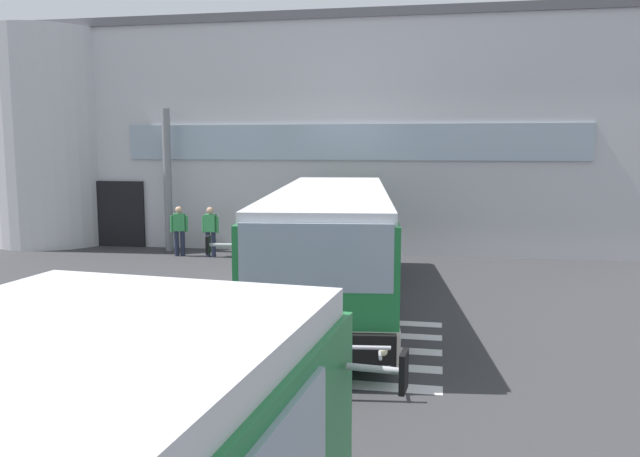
% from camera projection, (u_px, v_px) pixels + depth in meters
% --- Properties ---
extents(ground_plane, '(80.00, 90.00, 0.02)m').
position_uv_depth(ground_plane, '(275.00, 291.00, 16.27)').
color(ground_plane, '#353538').
rests_on(ground_plane, ground).
extents(bay_paint_stripes, '(4.40, 3.96, 0.01)m').
position_uv_depth(bay_paint_stripes, '(322.00, 346.00, 11.82)').
color(bay_paint_stripes, silver).
rests_on(bay_paint_stripes, ground).
extents(terminal_building, '(23.51, 13.80, 8.17)m').
position_uv_depth(terminal_building, '(327.00, 136.00, 27.19)').
color(terminal_building, '#B7B7BC').
rests_on(terminal_building, ground).
extents(entry_support_column, '(0.28, 0.28, 4.95)m').
position_uv_depth(entry_support_column, '(168.00, 180.00, 22.17)').
color(entry_support_column, slate).
rests_on(entry_support_column, ground).
extents(bus_main_foreground, '(3.85, 11.32, 2.70)m').
position_uv_depth(bus_main_foreground, '(332.00, 247.00, 14.86)').
color(bus_main_foreground, '#1E7238').
rests_on(bus_main_foreground, ground).
extents(passenger_near_column, '(0.57, 0.31, 1.68)m').
position_uv_depth(passenger_near_column, '(179.00, 228.00, 21.27)').
color(passenger_near_column, '#1E2338').
rests_on(passenger_near_column, ground).
extents(passenger_by_doorway, '(0.59, 0.38, 1.68)m').
position_uv_depth(passenger_by_doorway, '(211.00, 228.00, 21.08)').
color(passenger_by_doorway, '#1E2338').
rests_on(passenger_by_doorway, ground).
extents(safety_bollard_yellow, '(0.18, 0.18, 0.90)m').
position_uv_depth(safety_bollard_yellow, '(256.00, 249.00, 20.00)').
color(safety_bollard_yellow, yellow).
rests_on(safety_bollard_yellow, ground).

